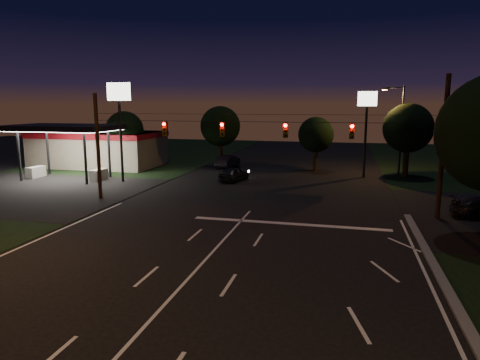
% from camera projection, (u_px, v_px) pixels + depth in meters
% --- Properties ---
extents(ground, '(140.00, 140.00, 0.00)m').
position_uv_depth(ground, '(167.00, 302.00, 15.73)').
color(ground, black).
rests_on(ground, ground).
extents(cross_street_left, '(20.00, 16.00, 0.02)m').
position_uv_depth(cross_street_left, '(22.00, 191.00, 35.76)').
color(cross_street_left, black).
rests_on(cross_street_left, ground).
extents(stop_bar, '(12.00, 0.50, 0.01)m').
position_uv_depth(stop_bar, '(289.00, 224.00, 26.01)').
color(stop_bar, silver).
rests_on(stop_bar, ground).
extents(utility_pole_right, '(0.30, 0.30, 9.00)m').
position_uv_depth(utility_pole_right, '(437.00, 218.00, 27.23)').
color(utility_pole_right, black).
rests_on(utility_pole_right, ground).
extents(utility_pole_left, '(0.28, 0.28, 8.00)m').
position_uv_depth(utility_pole_left, '(101.00, 199.00, 32.91)').
color(utility_pole_left, black).
rests_on(utility_pole_left, ground).
extents(signal_span, '(24.00, 0.40, 1.56)m').
position_uv_depth(signal_span, '(253.00, 129.00, 29.07)').
color(signal_span, black).
rests_on(signal_span, ground).
extents(gas_station, '(14.20, 16.10, 5.25)m').
position_uv_depth(gas_station, '(97.00, 146.00, 49.53)').
color(gas_station, gray).
rests_on(gas_station, ground).
extents(pole_sign_left_near, '(2.20, 0.30, 9.10)m').
position_uv_depth(pole_sign_left_near, '(119.00, 106.00, 38.85)').
color(pole_sign_left_near, black).
rests_on(pole_sign_left_near, ground).
extents(pole_sign_right, '(1.80, 0.30, 8.40)m').
position_uv_depth(pole_sign_right, '(367.00, 114.00, 41.42)').
color(pole_sign_right, black).
rests_on(pole_sign_right, ground).
extents(street_light_right_far, '(2.20, 0.35, 9.00)m').
position_uv_depth(street_light_right_far, '(399.00, 124.00, 42.74)').
color(street_light_right_far, black).
rests_on(street_light_right_far, ground).
extents(tree_far_a, '(4.20, 4.20, 6.42)m').
position_uv_depth(tree_far_a, '(125.00, 131.00, 48.03)').
color(tree_far_a, black).
rests_on(tree_far_a, ground).
extents(tree_far_b, '(4.60, 4.60, 6.98)m').
position_uv_depth(tree_far_b, '(221.00, 127.00, 49.43)').
color(tree_far_b, black).
rests_on(tree_far_b, ground).
extents(tree_far_c, '(3.80, 3.80, 5.86)m').
position_uv_depth(tree_far_c, '(316.00, 135.00, 45.98)').
color(tree_far_c, black).
rests_on(tree_far_c, ground).
extents(tree_far_d, '(4.80, 4.80, 7.30)m').
position_uv_depth(tree_far_d, '(408.00, 129.00, 41.80)').
color(tree_far_d, black).
rests_on(tree_far_d, ground).
extents(car_oncoming_a, '(2.46, 4.26, 1.36)m').
position_uv_depth(car_oncoming_a, '(234.00, 174.00, 40.38)').
color(car_oncoming_a, black).
rests_on(car_oncoming_a, ground).
extents(car_oncoming_b, '(1.97, 4.56, 1.46)m').
position_uv_depth(car_oncoming_b, '(228.00, 161.00, 49.27)').
color(car_oncoming_b, black).
rests_on(car_oncoming_b, ground).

